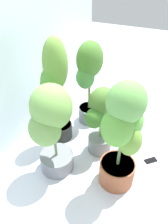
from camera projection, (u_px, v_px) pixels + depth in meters
ground_plane at (110, 150)px, 2.05m from camera, size 8.00×8.00×0.00m
mylar_back_wall at (15, 29)px, 1.72m from camera, size 3.20×0.01×2.00m
potted_plant_center at (101, 118)px, 1.84m from camera, size 0.39×0.29×0.66m
potted_plant_front_left at (123, 134)px, 1.49m from camera, size 0.41×0.35×0.91m
potted_plant_back_left at (51, 126)px, 1.59m from camera, size 0.42×0.37×0.81m
potted_plant_back_center at (55, 87)px, 1.85m from camera, size 0.31×0.26×1.00m
potted_plant_back_right at (89, 78)px, 2.09m from camera, size 0.35×0.33×0.87m
cell_phone at (151, 161)px, 1.94m from camera, size 0.15×0.15×0.01m
floor_fan at (129, 99)px, 2.37m from camera, size 0.25×0.25×0.33m
nutrient_bottle at (113, 124)px, 2.20m from camera, size 0.09×0.09×0.20m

